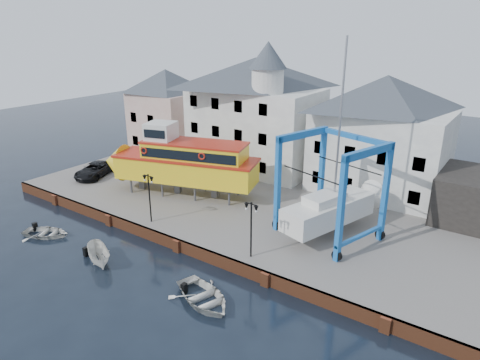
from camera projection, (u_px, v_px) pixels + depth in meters
The scene contains 14 objects.
ground at pixel (178, 251), 33.03m from camera, with size 140.00×140.00×0.00m, color black.
hardstanding at pixel (255, 200), 41.32m from camera, with size 44.00×22.00×1.00m, color #65615F.
quay_wall at pixel (178, 245), 32.94m from camera, with size 44.00×0.47×1.00m.
building_pink at pixel (167, 111), 54.46m from camera, with size 8.00×7.00×10.30m.
building_white_main at pixel (256, 112), 47.29m from camera, with size 14.00×8.30×14.00m.
building_white_right at pixel (381, 135), 40.54m from camera, with size 12.00×8.00×11.20m.
lamp_post_left at pixel (149, 186), 34.68m from camera, with size 1.12×0.32×4.20m.
lamp_post_right at pixel (251, 216), 29.29m from camera, with size 1.12×0.32×4.20m.
tour_boat at pixel (177, 161), 40.75m from camera, with size 16.19×8.18×6.88m.
travel_lift at pixel (336, 202), 33.27m from camera, with size 8.17×10.12×14.83m.
van at pixel (95, 170), 46.10m from camera, with size 2.43×5.27×1.46m, color black.
motorboat_a at pixel (100, 262), 31.50m from camera, with size 1.38×3.67×1.42m, color silver.
motorboat_b at pixel (203, 302), 27.01m from camera, with size 3.41×4.78×0.99m, color silver.
motorboat_d at pixel (47, 236), 35.47m from camera, with size 2.74×3.84×0.79m, color silver.
Camera 1 is at (20.66, -21.09, 16.53)m, focal length 32.00 mm.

